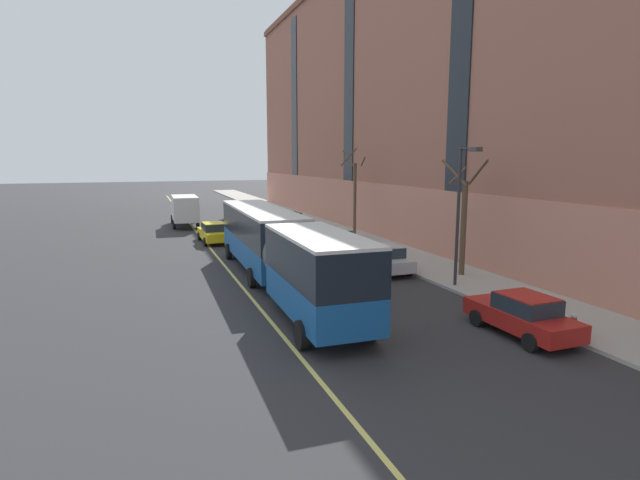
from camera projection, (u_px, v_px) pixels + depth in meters
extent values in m
plane|color=#303033|center=(341.00, 321.00, 19.89)|extent=(260.00, 260.00, 0.00)
cube|color=#ADA89E|center=(477.00, 283.00, 25.65)|extent=(4.23, 160.00, 0.15)
cube|color=tan|center=(557.00, 250.00, 23.22)|extent=(0.14, 110.00, 4.40)
cube|color=#1E232B|center=(461.00, 37.00, 29.06)|extent=(0.10, 2.00, 18.50)
cube|color=#1E232B|center=(349.00, 79.00, 44.36)|extent=(0.10, 2.00, 18.50)
cube|color=#1E232B|center=(294.00, 99.00, 59.65)|extent=(0.10, 2.00, 18.50)
cube|color=#19569E|center=(261.00, 249.00, 28.48)|extent=(2.77, 11.67, 1.30)
cube|color=black|center=(261.00, 224.00, 28.24)|extent=(2.78, 11.67, 1.59)
cube|color=silver|center=(261.00, 209.00, 28.10)|extent=(2.80, 11.67, 0.12)
cube|color=#19232D|center=(243.00, 216.00, 33.72)|extent=(2.33, 0.13, 1.19)
cube|color=orange|center=(242.00, 204.00, 33.61)|extent=(1.78, 0.10, 0.28)
cube|color=black|center=(243.00, 243.00, 34.04)|extent=(2.49, 0.17, 0.24)
cube|color=white|center=(230.00, 240.00, 33.71)|extent=(0.28, 0.07, 0.18)
cube|color=white|center=(256.00, 238.00, 34.28)|extent=(0.28, 0.07, 0.18)
cylinder|color=#595651|center=(291.00, 256.00, 22.45)|extent=(2.43, 1.05, 2.41)
cube|color=#19569E|center=(319.00, 295.00, 18.91)|extent=(2.67, 6.92, 1.30)
cube|color=black|center=(319.00, 258.00, 18.68)|extent=(2.69, 6.92, 1.59)
cube|color=silver|center=(319.00, 235.00, 18.54)|extent=(2.70, 6.92, 0.12)
cylinder|color=black|center=(229.00, 251.00, 31.99)|extent=(0.32, 1.01, 1.00)
cylinder|color=black|center=(267.00, 249.00, 32.80)|extent=(0.32, 1.01, 1.00)
cylinder|color=black|center=(252.00, 278.00, 24.94)|extent=(0.32, 1.01, 1.00)
cylinder|color=black|center=(300.00, 274.00, 25.75)|extent=(0.32, 1.01, 1.00)
cylinder|color=black|center=(302.00, 335.00, 16.86)|extent=(0.32, 1.01, 1.00)
cylinder|color=black|center=(370.00, 327.00, 17.67)|extent=(0.32, 1.01, 1.00)
cube|color=#B7B7BC|center=(383.00, 261.00, 28.34)|extent=(1.85, 4.42, 0.64)
cube|color=#232D38|center=(385.00, 251.00, 28.04)|extent=(1.61, 2.00, 0.56)
cube|color=#B7B7BC|center=(385.00, 246.00, 27.99)|extent=(1.57, 1.91, 0.04)
cylinder|color=black|center=(359.00, 263.00, 29.37)|extent=(0.23, 0.64, 0.64)
cylinder|color=black|center=(386.00, 261.00, 29.95)|extent=(0.23, 0.64, 0.64)
cylinder|color=black|center=(380.00, 273.00, 26.83)|extent=(0.23, 0.64, 0.64)
cylinder|color=black|center=(409.00, 270.00, 27.41)|extent=(0.23, 0.64, 0.64)
cube|color=#B21E19|center=(521.00, 318.00, 18.17)|extent=(1.82, 4.48, 0.64)
cube|color=#232D38|center=(527.00, 304.00, 17.87)|extent=(1.57, 2.03, 0.56)
cube|color=#B21E19|center=(527.00, 296.00, 17.82)|extent=(1.53, 1.94, 0.04)
cylinder|color=black|center=(477.00, 318.00, 19.19)|extent=(0.23, 0.64, 0.64)
cylinder|color=black|center=(512.00, 313.00, 19.80)|extent=(0.23, 0.64, 0.64)
cylinder|color=black|center=(530.00, 342.00, 16.65)|extent=(0.23, 0.64, 0.64)
cylinder|color=black|center=(569.00, 336.00, 17.26)|extent=(0.23, 0.64, 0.64)
cube|color=black|center=(290.00, 222.00, 45.72)|extent=(1.77, 4.76, 0.64)
cube|color=#232D38|center=(291.00, 216.00, 45.41)|extent=(1.53, 2.15, 0.56)
cube|color=black|center=(291.00, 212.00, 45.36)|extent=(1.49, 2.06, 0.04)
cylinder|color=black|center=(277.00, 224.00, 46.84)|extent=(0.23, 0.64, 0.64)
cylinder|color=black|center=(294.00, 223.00, 47.42)|extent=(0.23, 0.64, 0.64)
cylinder|color=black|center=(286.00, 228.00, 44.13)|extent=(0.23, 0.64, 0.64)
cylinder|color=black|center=(304.00, 227.00, 44.71)|extent=(0.23, 0.64, 0.64)
cube|color=#B7B7BC|center=(335.00, 241.00, 34.97)|extent=(1.88, 4.80, 0.64)
cube|color=#232D38|center=(336.00, 233.00, 34.65)|extent=(1.63, 2.17, 0.56)
cube|color=#B7B7BC|center=(336.00, 229.00, 34.60)|extent=(1.59, 2.07, 0.04)
cylinder|color=black|center=(315.00, 243.00, 36.08)|extent=(0.23, 0.64, 0.64)
cylinder|color=black|center=(338.00, 242.00, 36.70)|extent=(0.23, 0.64, 0.64)
cylinder|color=black|center=(331.00, 250.00, 33.34)|extent=(0.23, 0.64, 0.64)
cylinder|color=black|center=(355.00, 249.00, 33.96)|extent=(0.23, 0.64, 0.64)
cube|color=#23603D|center=(271.00, 215.00, 51.58)|extent=(1.82, 4.77, 0.64)
cube|color=#232D38|center=(272.00, 209.00, 51.26)|extent=(1.56, 2.16, 0.56)
cube|color=#23603D|center=(272.00, 206.00, 51.21)|extent=(1.53, 2.07, 0.04)
cylinder|color=black|center=(260.00, 217.00, 52.73)|extent=(0.23, 0.64, 0.64)
cylinder|color=black|center=(276.00, 216.00, 53.27)|extent=(0.23, 0.64, 0.64)
cylinder|color=black|center=(266.00, 220.00, 49.99)|extent=(0.23, 0.64, 0.64)
cylinder|color=black|center=(283.00, 219.00, 50.53)|extent=(0.23, 0.64, 0.64)
cube|color=silver|center=(185.00, 208.00, 46.40)|extent=(2.32, 5.11, 2.24)
cube|color=silver|center=(183.00, 210.00, 49.84)|extent=(2.13, 1.75, 1.60)
cube|color=#1E2833|center=(182.00, 207.00, 50.62)|extent=(1.87, 0.12, 0.80)
cylinder|color=black|center=(172.00, 219.00, 49.64)|extent=(0.28, 0.85, 0.84)
cylinder|color=black|center=(194.00, 218.00, 50.31)|extent=(0.28, 0.85, 0.84)
cylinder|color=black|center=(174.00, 224.00, 45.67)|extent=(0.28, 0.85, 0.84)
cylinder|color=black|center=(198.00, 223.00, 46.34)|extent=(0.28, 0.85, 0.84)
cube|color=yellow|center=(214.00, 234.00, 38.31)|extent=(1.96, 4.77, 0.64)
cube|color=#232D38|center=(214.00, 227.00, 38.00)|extent=(1.65, 2.18, 0.56)
cube|color=yellow|center=(214.00, 223.00, 37.95)|extent=(1.61, 2.08, 0.04)
cylinder|color=black|center=(199.00, 236.00, 39.37)|extent=(0.24, 0.65, 0.64)
cylinder|color=black|center=(221.00, 235.00, 40.02)|extent=(0.24, 0.65, 0.64)
cylinder|color=black|center=(205.00, 242.00, 36.70)|extent=(0.24, 0.65, 0.64)
cylinder|color=black|center=(229.00, 240.00, 37.35)|extent=(0.24, 0.65, 0.64)
cylinder|color=brown|center=(463.00, 228.00, 26.76)|extent=(0.30, 0.30, 5.07)
cylinder|color=brown|center=(478.00, 172.00, 26.51)|extent=(0.19, 1.60, 1.39)
cylinder|color=brown|center=(458.00, 176.00, 26.82)|extent=(1.27, 0.35, 0.99)
cylinder|color=brown|center=(454.00, 173.00, 25.85)|extent=(0.47, 1.79, 1.37)
cylinder|color=brown|center=(355.00, 200.00, 39.97)|extent=(0.24, 0.24, 5.87)
cylinder|color=brown|center=(363.00, 162.00, 39.55)|extent=(0.38, 1.30, 0.74)
cylinder|color=brown|center=(349.00, 157.00, 40.05)|extent=(1.64, 0.58, 1.48)
cylinder|color=brown|center=(348.00, 158.00, 39.06)|extent=(0.41, 1.46, 1.23)
cylinder|color=#2D2D30|center=(458.00, 217.00, 24.38)|extent=(0.16, 0.16, 6.80)
cylinder|color=#2D2D30|center=(468.00, 149.00, 23.34)|extent=(0.10, 1.10, 0.10)
cube|color=#3D3D3F|center=(475.00, 149.00, 22.84)|extent=(0.36, 0.60, 0.20)
cylinder|color=red|center=(573.00, 325.00, 18.05)|extent=(0.24, 0.24, 0.55)
sphere|color=silver|center=(574.00, 316.00, 18.00)|extent=(0.20, 0.20, 0.20)
cylinder|color=silver|center=(570.00, 324.00, 17.99)|extent=(0.10, 0.09, 0.09)
cylinder|color=silver|center=(576.00, 323.00, 18.10)|extent=(0.10, 0.09, 0.09)
cube|color=#E0D66B|center=(258.00, 307.00, 21.77)|extent=(0.16, 140.00, 0.01)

